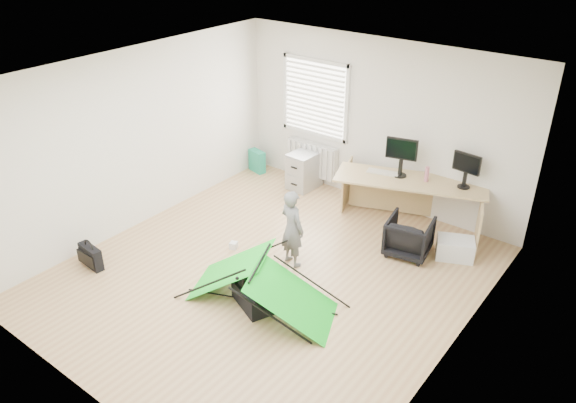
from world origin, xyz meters
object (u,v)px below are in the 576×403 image
Objects in this scene: filing_cabinet at (304,170)px; monitor_right at (465,175)px; duffel_bag at (252,297)px; person at (292,228)px; laptop_bag at (91,256)px; desk at (408,202)px; kite at (260,283)px; storage_crate at (455,248)px; monitor_left at (401,162)px; office_chair at (409,236)px; thermos at (427,174)px.

filing_cabinet is 2.83m from monitor_right.
filing_cabinet is 3.39m from duffel_bag.
laptop_bag is at bearing 52.49° from person.
person is (1.26, -2.02, 0.24)m from filing_cabinet.
desk is 2.93m from kite.
person is at bearing 80.62° from kite.
person is 1.00m from kite.
storage_crate is at bearing 82.14° from duffel_bag.
desk is 3.74× the size of duffel_bag.
monitor_left reaches higher than person.
storage_crate is 1.21× the size of laptop_bag.
office_chair is at bearing -101.92° from monitor_right.
laptop_bag is at bearing 31.44° from office_chair.
office_chair is 0.31× the size of kite.
filing_cabinet is at bearing 82.50° from laptop_bag.
laptop_bag is (-2.91, -3.68, -0.23)m from desk.
desk is 4.77× the size of monitor_left.
monitor_left reaches higher than monitor_right.
desk is at bearing -154.94° from monitor_right.
filing_cabinet is at bearing 157.80° from desk.
laptop_bag is (-3.11, -3.78, -0.72)m from thermos.
thermos is (0.20, 0.10, 0.50)m from desk.
person is 0.57× the size of kite.
monitor_right is 0.68× the size of office_chair.
filing_cabinet is 1.08× the size of duffel_bag.
filing_cabinet is at bearing 138.66° from duffel_bag.
thermos is 1.18m from storage_crate.
kite is at bearing -111.51° from monitor_left.
monitor_left is 1.51m from storage_crate.
person is at bearing -120.84° from monitor_left.
storage_crate reaches higher than duffel_bag.
office_chair is 0.55× the size of person.
thermos is at bearing 53.31° from kite.
monitor_right reaches higher than desk.
thermos is at bearing 3.16° from filing_cabinet.
duffel_bag is at bearing -104.48° from thermos.
monitor_right reaches higher than person.
monitor_left is (1.83, -0.05, 0.67)m from filing_cabinet.
laptop_bag reaches higher than duffel_bag.
filing_cabinet is at bearing 170.49° from storage_crate.
desk reaches higher than kite.
desk reaches higher than storage_crate.
kite is 3.26× the size of duffel_bag.
duffel_bag is (-0.99, -2.24, -0.15)m from office_chair.
person reaches higher than kite.
duffel_bag is (-0.05, -0.10, -0.17)m from kite.
person is at bearing -55.28° from filing_cabinet.
filing_cabinet is 1.05× the size of office_chair.
monitor_left reaches higher than storage_crate.
thermos is at bearing 99.04° from duffel_bag.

